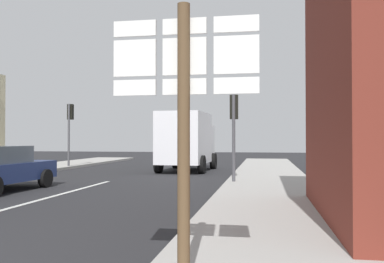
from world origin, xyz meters
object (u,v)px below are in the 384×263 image
object	(u,v)px
traffic_light_far_left	(70,121)
traffic_light_near_right	(234,118)
route_sign_post	(184,111)
delivery_truck	(187,140)

from	to	relation	value
traffic_light_far_left	traffic_light_near_right	distance (m)	12.38
route_sign_post	delivery_truck	bearing A→B (deg)	100.45
route_sign_post	traffic_light_near_right	bearing A→B (deg)	91.21
route_sign_post	traffic_light_near_right	xyz separation A→B (m)	(-0.23, 10.98, 0.47)
route_sign_post	traffic_light_far_left	world-z (taller)	traffic_light_far_left
route_sign_post	traffic_light_near_right	distance (m)	11.00
delivery_truck	traffic_light_far_left	distance (m)	7.29
route_sign_post	traffic_light_far_left	size ratio (longest dim) A/B	0.86
traffic_light_far_left	traffic_light_near_right	world-z (taller)	traffic_light_far_left
delivery_truck	traffic_light_near_right	world-z (taller)	traffic_light_near_right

